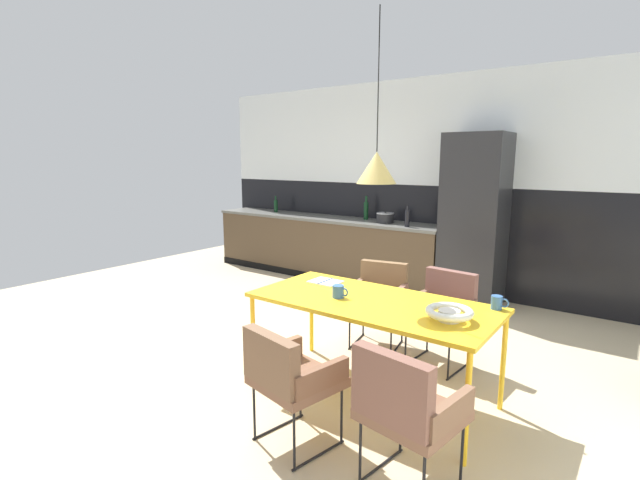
% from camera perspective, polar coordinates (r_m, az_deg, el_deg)
% --- Properties ---
extents(ground_plane, '(9.20, 9.20, 0.00)m').
position_cam_1_polar(ground_plane, '(4.20, -4.13, -14.79)').
color(ground_plane, '#C1AE8A').
extents(back_wall_splashback_dark, '(7.08, 0.12, 1.41)m').
position_cam_1_polar(back_wall_splashback_dark, '(6.45, 13.20, 0.39)').
color(back_wall_splashback_dark, black).
rests_on(back_wall_splashback_dark, ground).
extents(back_wall_panel_upper, '(7.08, 0.12, 1.41)m').
position_cam_1_polar(back_wall_panel_upper, '(6.37, 13.72, 12.98)').
color(back_wall_panel_upper, silver).
rests_on(back_wall_panel_upper, back_wall_splashback_dark).
extents(kitchen_counter, '(3.80, 0.63, 0.90)m').
position_cam_1_polar(kitchen_counter, '(6.92, 0.41, -0.81)').
color(kitchen_counter, '#483826').
rests_on(kitchen_counter, ground).
extents(refrigerator_column, '(0.69, 0.60, 2.07)m').
position_cam_1_polar(refrigerator_column, '(5.81, 18.67, 2.34)').
color(refrigerator_column, '#232326').
rests_on(refrigerator_column, ground).
extents(dining_table, '(1.78, 0.84, 0.75)m').
position_cam_1_polar(dining_table, '(3.41, 6.50, -8.18)').
color(dining_table, yellow).
rests_on(dining_table, ground).
extents(armchair_head_of_table, '(0.53, 0.51, 0.81)m').
position_cam_1_polar(armchair_head_of_table, '(4.12, 15.17, -7.91)').
color(armchair_head_of_table, brown).
rests_on(armchair_head_of_table, ground).
extents(armchair_corner_seat, '(0.56, 0.55, 0.77)m').
position_cam_1_polar(armchair_corner_seat, '(2.88, -4.06, -16.03)').
color(armchair_corner_seat, brown).
rests_on(armchair_corner_seat, ground).
extents(armchair_facing_counter, '(0.56, 0.55, 0.78)m').
position_cam_1_polar(armchair_facing_counter, '(4.42, 7.45, -6.46)').
color(armchair_facing_counter, brown).
rests_on(armchair_facing_counter, ground).
extents(armchair_near_window, '(0.55, 0.54, 0.82)m').
position_cam_1_polar(armchair_near_window, '(2.55, 10.47, -19.30)').
color(armchair_near_window, brown).
rests_on(armchair_near_window, ground).
extents(fruit_bowl, '(0.30, 0.30, 0.08)m').
position_cam_1_polar(fruit_bowl, '(3.06, 15.84, -8.72)').
color(fruit_bowl, silver).
rests_on(fruit_bowl, dining_table).
extents(open_book, '(0.25, 0.21, 0.02)m').
position_cam_1_polar(open_book, '(3.84, 0.67, -5.24)').
color(open_book, white).
rests_on(open_book, dining_table).
extents(mug_white_ceramic, '(0.13, 0.09, 0.09)m').
position_cam_1_polar(mug_white_ceramic, '(3.42, 2.33, -6.44)').
color(mug_white_ceramic, '#335B93').
rests_on(mug_white_ceramic, dining_table).
extents(mug_wide_latte, '(0.12, 0.08, 0.09)m').
position_cam_1_polar(mug_wide_latte, '(3.40, 21.25, -7.28)').
color(mug_wide_latte, '#335B93').
rests_on(mug_wide_latte, dining_table).
extents(cooking_pot, '(0.24, 0.24, 0.16)m').
position_cam_1_polar(cooking_pot, '(6.27, 8.13, 2.76)').
color(cooking_pot, black).
rests_on(cooking_pot, kitchen_counter).
extents(bottle_oil_tall, '(0.06, 0.06, 0.27)m').
position_cam_1_polar(bottle_oil_tall, '(5.95, 10.84, 2.73)').
color(bottle_oil_tall, black).
rests_on(bottle_oil_tall, kitchen_counter).
extents(bottle_wine_green, '(0.07, 0.07, 0.34)m').
position_cam_1_polar(bottle_wine_green, '(6.59, 5.77, 3.77)').
color(bottle_wine_green, '#0F3319').
rests_on(bottle_wine_green, kitchen_counter).
extents(bottle_vinegar_dark, '(0.06, 0.06, 0.26)m').
position_cam_1_polar(bottle_vinegar_dark, '(7.53, -5.54, 4.30)').
color(bottle_vinegar_dark, '#0F3319').
rests_on(bottle_vinegar_dark, kitchen_counter).
extents(pendant_lamp_over_table_near, '(0.28, 0.28, 1.17)m').
position_cam_1_polar(pendant_lamp_over_table_near, '(3.26, 7.07, 8.98)').
color(pendant_lamp_over_table_near, black).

